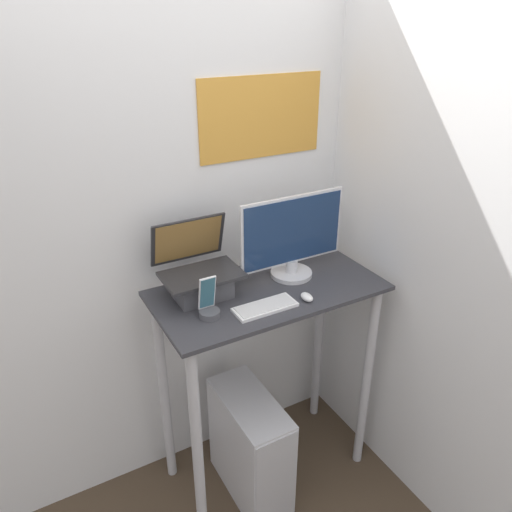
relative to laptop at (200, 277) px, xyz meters
The scene contains 10 objects.
ground_plane 1.30m from the laptop, 51.46° to the right, with size 12.00×12.00×0.00m, color #473828.
wall_back 0.39m from the laptop, 41.09° to the left, with size 6.00×0.06×2.60m.
wall_side_right 0.97m from the laptop, 21.97° to the right, with size 0.05×6.00×2.60m.
desk 0.48m from the laptop, 18.75° to the right, with size 1.04×0.52×1.12m.
laptop is the anchor object (origin of this frame).
monitor 0.46m from the laptop, ahead, with size 0.53×0.20×0.39m.
keyboard 0.31m from the laptop, 51.14° to the right, with size 0.27×0.11×0.02m.
mouse 0.47m from the laptop, 34.59° to the right, with size 0.04×0.07×0.03m.
cell_phone 0.18m from the laptop, 102.68° to the right, with size 0.09×0.09×0.18m.
computer_tower 0.95m from the laptop, 50.70° to the right, with size 0.23×0.51×0.58m.
Camera 1 is at (-1.00, -1.42, 2.25)m, focal length 35.00 mm.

